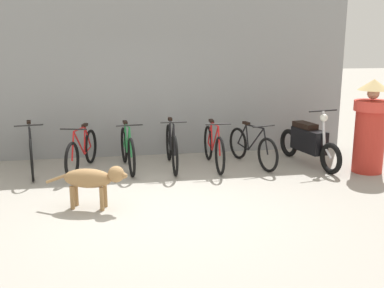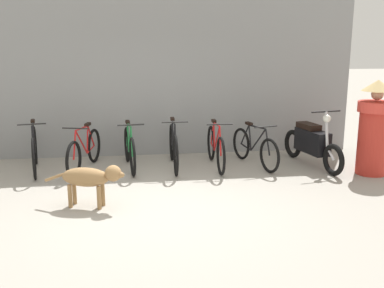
# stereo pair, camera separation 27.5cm
# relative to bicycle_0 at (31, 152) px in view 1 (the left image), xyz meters

# --- Properties ---
(ground_plane) EXTENTS (60.00, 60.00, 0.00)m
(ground_plane) POSITION_rel_bicycle_0_xyz_m (2.06, -2.14, -0.39)
(ground_plane) COLOR #9E998E
(shop_wall_back) EXTENTS (8.47, 0.20, 3.13)m
(shop_wall_back) POSITION_rel_bicycle_0_xyz_m (2.06, 1.04, 1.18)
(shop_wall_back) COLOR gray
(shop_wall_back) RESTS_ON ground
(bicycle_0) EXTENTS (0.47, 1.75, 0.93)m
(bicycle_0) POSITION_rel_bicycle_0_xyz_m (0.00, 0.00, 0.00)
(bicycle_0) COLOR black
(bicycle_0) RESTS_ON ground
(bicycle_1) EXTENTS (0.55, 1.68, 0.85)m
(bicycle_1) POSITION_rel_bicycle_0_xyz_m (0.87, -0.02, -0.04)
(bicycle_1) COLOR black
(bicycle_1) RESTS_ON ground
(bicycle_2) EXTENTS (0.46, 1.66, 0.89)m
(bicycle_2) POSITION_rel_bicycle_0_xyz_m (1.68, -0.05, -0.02)
(bicycle_2) COLOR black
(bicycle_2) RESTS_ON ground
(bicycle_3) EXTENTS (0.46, 1.77, 0.93)m
(bicycle_3) POSITION_rel_bicycle_0_xyz_m (2.48, -0.08, -0.01)
(bicycle_3) COLOR black
(bicycle_3) RESTS_ON ground
(bicycle_4) EXTENTS (0.46, 1.71, 0.88)m
(bicycle_4) POSITION_rel_bicycle_0_xyz_m (3.26, -0.15, -0.03)
(bicycle_4) COLOR black
(bicycle_4) RESTS_ON ground
(bicycle_5) EXTENTS (0.56, 1.61, 0.82)m
(bicycle_5) POSITION_rel_bicycle_0_xyz_m (4.00, -0.15, -0.05)
(bicycle_5) COLOR black
(bicycle_5) RESTS_ON ground
(motorcycle) EXTENTS (0.59, 1.87, 1.09)m
(motorcycle) POSITION_rel_bicycle_0_xyz_m (5.05, -0.31, 0.05)
(motorcycle) COLOR black
(motorcycle) RESTS_ON ground
(stray_dog) EXTENTS (1.15, 0.49, 0.62)m
(stray_dog) POSITION_rel_bicycle_0_xyz_m (1.15, -1.96, 0.04)
(stray_dog) COLOR #997247
(stray_dog) RESTS_ON ground
(person_in_robes) EXTENTS (0.85, 0.85, 1.65)m
(person_in_robes) POSITION_rel_bicycle_0_xyz_m (5.89, -0.94, 0.45)
(person_in_robes) COLOR #B72D23
(person_in_robes) RESTS_ON ground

